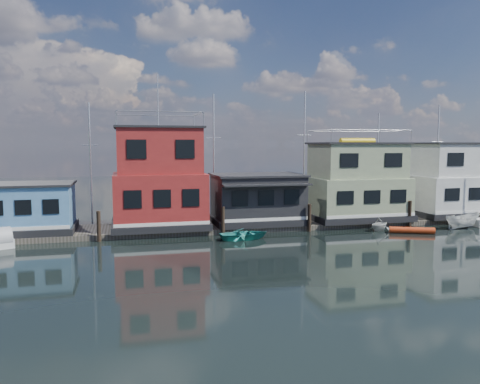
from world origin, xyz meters
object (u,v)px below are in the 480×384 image
object	(u,v)px
houseboat_red	(159,180)
houseboat_dark	(257,199)
houseboat_green	(356,183)
motorboat	(463,221)
dinghy_white	(380,224)
red_kayak	(412,230)
houseboat_blue	(30,208)
dinghy_teal	(244,234)
houseboat_white	(455,181)

from	to	relation	value
houseboat_red	houseboat_dark	bearing A→B (deg)	-0.14
houseboat_green	motorboat	xyz separation A→B (m)	(7.20, -4.63, -2.91)
houseboat_red	dinghy_white	size ratio (longest dim) A/B	5.50
dinghy_white	red_kayak	distance (m)	2.48
dinghy_white	motorboat	world-z (taller)	motorboat
houseboat_blue	dinghy_teal	size ratio (longest dim) A/B	1.80
houseboat_blue	houseboat_dark	world-z (taller)	houseboat_dark
houseboat_blue	houseboat_red	bearing A→B (deg)	0.00
houseboat_blue	dinghy_teal	bearing A→B (deg)	-16.56
houseboat_white	dinghy_teal	xyz separation A→B (m)	(-21.26, -4.53, -3.17)
dinghy_white	red_kayak	bearing A→B (deg)	-158.24
houseboat_dark	dinghy_white	size ratio (longest dim) A/B	3.43
motorboat	dinghy_white	bearing A→B (deg)	77.23
houseboat_red	dinghy_teal	xyz separation A→B (m)	(5.74, -4.53, -3.74)
houseboat_green	dinghy_teal	world-z (taller)	houseboat_green
houseboat_white	dinghy_white	world-z (taller)	houseboat_white
dinghy_teal	red_kayak	world-z (taller)	dinghy_teal
houseboat_red	houseboat_dark	xyz separation A→B (m)	(8.00, -0.02, -1.69)
houseboat_white	motorboat	size ratio (longest dim) A/B	2.52
dinghy_teal	houseboat_blue	bearing A→B (deg)	68.68
dinghy_teal	motorboat	size ratio (longest dim) A/B	1.07
houseboat_red	houseboat_dark	size ratio (longest dim) A/B	1.60
houseboat_green	houseboat_white	xyz separation A→B (m)	(10.00, -0.00, -0.01)
motorboat	houseboat_dark	bearing A→B (deg)	67.63
houseboat_blue	red_kayak	world-z (taller)	houseboat_blue
houseboat_red	dinghy_teal	world-z (taller)	houseboat_red
red_kayak	houseboat_red	bearing A→B (deg)	-173.07
houseboat_red	red_kayak	world-z (taller)	houseboat_red
motorboat	red_kayak	xyz separation A→B (m)	(-5.26, -0.84, -0.40)
houseboat_dark	dinghy_teal	world-z (taller)	houseboat_dark
houseboat_green	red_kayak	distance (m)	6.67
houseboat_red	red_kayak	bearing A→B (deg)	-16.11
houseboat_dark	houseboat_white	xyz separation A→B (m)	(19.00, 0.02, 1.12)
houseboat_white	dinghy_white	distance (m)	11.04
dinghy_teal	motorboat	bearing A→B (deg)	-95.07
dinghy_teal	dinghy_white	size ratio (longest dim) A/B	1.65
houseboat_white	red_kayak	distance (m)	10.28
houseboat_white	dinghy_teal	distance (m)	21.97
red_kayak	motorboat	bearing A→B (deg)	32.09
houseboat_red	dinghy_teal	size ratio (longest dim) A/B	3.33
houseboat_red	houseboat_white	world-z (taller)	houseboat_red
dinghy_white	red_kayak	world-z (taller)	dinghy_white
houseboat_green	dinghy_white	distance (m)	4.87
houseboat_red	houseboat_green	world-z (taller)	houseboat_red
houseboat_dark	dinghy_teal	xyz separation A→B (m)	(-2.26, -4.51, -2.05)
houseboat_green	motorboat	size ratio (longest dim) A/B	2.52
houseboat_dark	houseboat_red	bearing A→B (deg)	179.86
houseboat_dark	dinghy_white	world-z (taller)	houseboat_dark
dinghy_white	houseboat_green	bearing A→B (deg)	-25.59
houseboat_dark	motorboat	world-z (taller)	houseboat_dark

